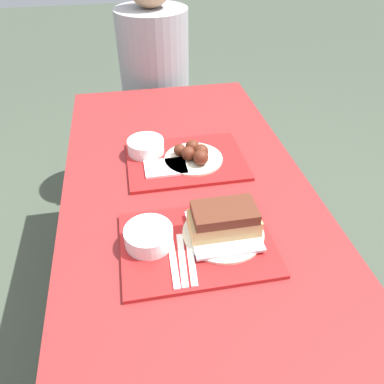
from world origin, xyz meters
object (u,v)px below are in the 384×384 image
(brisket_sandwich_plate, at_px, (224,224))
(wings_plate_far, at_px, (194,155))
(bowl_coleslaw_near, at_px, (149,235))
(tray_far, at_px, (186,161))
(person_seated_across, at_px, (154,57))
(tray_near, at_px, (197,244))
(bowl_coleslaw_far, at_px, (146,145))

(brisket_sandwich_plate, height_order, wings_plate_far, brisket_sandwich_plate)
(bowl_coleslaw_near, distance_m, brisket_sandwich_plate, 0.19)
(tray_far, height_order, person_seated_across, person_seated_across)
(tray_far, distance_m, person_seated_across, 0.85)
(tray_far, relative_size, bowl_coleslaw_near, 3.14)
(tray_near, bearing_deg, wings_plate_far, 80.74)
(brisket_sandwich_plate, xyz_separation_m, bowl_coleslaw_far, (-0.16, 0.43, -0.01))
(bowl_coleslaw_near, distance_m, bowl_coleslaw_far, 0.43)
(brisket_sandwich_plate, bearing_deg, person_seated_across, 92.49)
(tray_near, distance_m, tray_far, 0.39)
(brisket_sandwich_plate, distance_m, bowl_coleslaw_far, 0.46)
(person_seated_across, bearing_deg, wings_plate_far, -87.29)
(tray_far, height_order, bowl_coleslaw_far, bowl_coleslaw_far)
(tray_near, height_order, bowl_coleslaw_near, bowl_coleslaw_near)
(tray_far, relative_size, bowl_coleslaw_far, 3.14)
(tray_near, bearing_deg, brisket_sandwich_plate, 14.13)
(wings_plate_far, bearing_deg, bowl_coleslaw_near, -117.39)
(bowl_coleslaw_near, bearing_deg, person_seated_across, 83.29)
(brisket_sandwich_plate, bearing_deg, tray_far, 95.77)
(bowl_coleslaw_far, bearing_deg, wings_plate_far, -27.45)
(bowl_coleslaw_far, bearing_deg, person_seated_across, 81.77)
(bowl_coleslaw_far, xyz_separation_m, wings_plate_far, (0.15, -0.08, -0.00))
(person_seated_across, bearing_deg, bowl_coleslaw_far, -98.23)
(bowl_coleslaw_near, height_order, wings_plate_far, wings_plate_far)
(brisket_sandwich_plate, bearing_deg, bowl_coleslaw_far, 110.73)
(tray_far, xyz_separation_m, bowl_coleslaw_near, (-0.16, -0.36, 0.03))
(person_seated_across, bearing_deg, tray_near, -90.96)
(tray_near, bearing_deg, bowl_coleslaw_near, 169.65)
(bowl_coleslaw_near, relative_size, wings_plate_far, 0.64)
(brisket_sandwich_plate, bearing_deg, bowl_coleslaw_near, 178.90)
(wings_plate_far, bearing_deg, tray_near, -99.26)
(bowl_coleslaw_near, xyz_separation_m, person_seated_across, (0.14, 1.20, 0.03))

